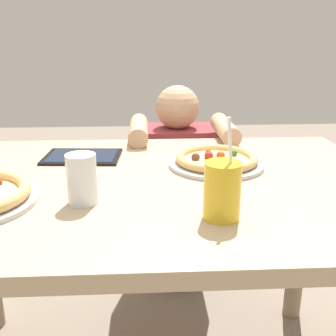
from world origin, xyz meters
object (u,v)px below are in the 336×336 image
Objects in this scene: water_cup_clear at (82,178)px; tablet at (82,157)px; pizza_far at (216,160)px; diner_seated at (177,196)px; drink_cup_colored at (222,190)px.

tablet is at bearing 98.25° from water_cup_clear.
diner_seated is at bearing 97.55° from pizza_far.
drink_cup_colored is 0.24× the size of diner_seated.
drink_cup_colored reaches higher than water_cup_clear.
drink_cup_colored is 0.60m from tablet.
water_cup_clear reaches higher than pizza_far.
pizza_far is at bearing 82.30° from drink_cup_colored.
drink_cup_colored is at bearing -97.70° from pizza_far.
drink_cup_colored is at bearing -51.84° from tablet.
drink_cup_colored is at bearing -88.41° from diner_seated.
tablet is 0.66m from diner_seated.
water_cup_clear is 0.48× the size of tablet.
tablet is (-0.42, 0.11, -0.01)m from pizza_far.
pizza_far is 0.66m from diner_seated.
diner_seated reaches higher than water_cup_clear.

